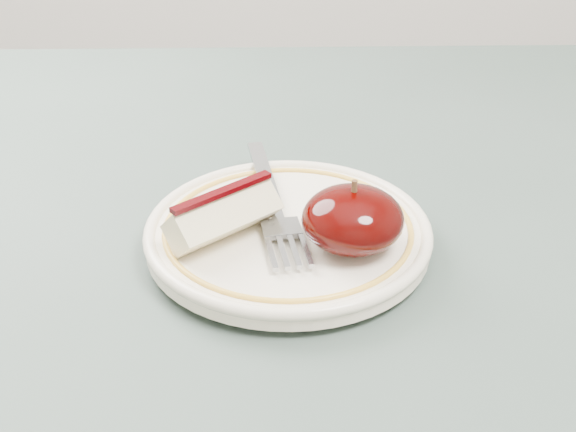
{
  "coord_description": "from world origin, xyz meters",
  "views": [
    {
      "loc": [
        -0.06,
        -0.47,
        1.07
      ],
      "look_at": [
        -0.04,
        0.01,
        0.78
      ],
      "focal_mm": 50.0,
      "sensor_mm": 36.0,
      "label": 1
    }
  ],
  "objects_px": {
    "apple_half": "(353,219)",
    "fork": "(273,202)",
    "plate": "(288,233)",
    "table": "(347,353)"
  },
  "relations": [
    {
      "from": "table",
      "to": "fork",
      "type": "distance_m",
      "value": 0.13
    },
    {
      "from": "table",
      "to": "plate",
      "type": "distance_m",
      "value": 0.11
    },
    {
      "from": "plate",
      "to": "apple_half",
      "type": "distance_m",
      "value": 0.06
    },
    {
      "from": "apple_half",
      "to": "fork",
      "type": "distance_m",
      "value": 0.08
    },
    {
      "from": "apple_half",
      "to": "plate",
      "type": "bearing_deg",
      "value": 150.34
    },
    {
      "from": "plate",
      "to": "apple_half",
      "type": "bearing_deg",
      "value": -29.66
    },
    {
      "from": "fork",
      "to": "table",
      "type": "bearing_deg",
      "value": -135.69
    },
    {
      "from": "apple_half",
      "to": "fork",
      "type": "xyz_separation_m",
      "value": [
        -0.05,
        0.05,
        -0.02
      ]
    },
    {
      "from": "plate",
      "to": "apple_half",
      "type": "relative_size",
      "value": 2.95
    },
    {
      "from": "fork",
      "to": "apple_half",
      "type": "bearing_deg",
      "value": -143.4
    }
  ]
}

